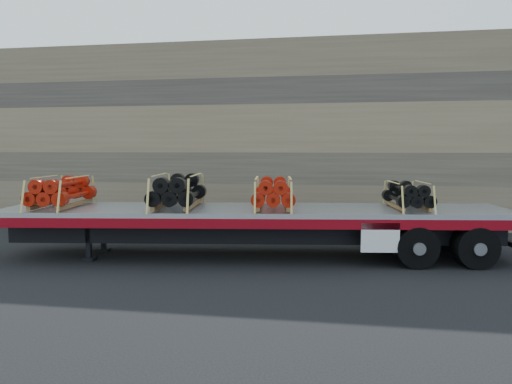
% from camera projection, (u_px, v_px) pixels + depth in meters
% --- Properties ---
extents(ground, '(120.00, 120.00, 0.00)m').
position_uv_depth(ground, '(218.00, 253.00, 14.14)').
color(ground, black).
rests_on(ground, ground).
extents(rock_wall, '(44.00, 3.00, 7.00)m').
position_uv_depth(rock_wall, '(257.00, 135.00, 20.21)').
color(rock_wall, '#7A6B54').
rests_on(rock_wall, ground).
extents(trailer, '(13.73, 4.44, 1.35)m').
position_uv_depth(trailer, '(255.00, 232.00, 13.54)').
color(trailer, '#B0B3B8').
rests_on(trailer, ground).
extents(bundle_front, '(1.43, 2.38, 0.80)m').
position_uv_depth(bundle_front, '(62.00, 192.00, 13.63)').
color(bundle_front, '#A71808').
rests_on(bundle_front, trailer).
extents(bundle_midfront, '(1.53, 2.56, 0.86)m').
position_uv_depth(bundle_midfront, '(178.00, 192.00, 13.52)').
color(bundle_midfront, black).
rests_on(bundle_midfront, trailer).
extents(bundle_midrear, '(1.39, 2.33, 0.78)m').
position_uv_depth(bundle_midrear, '(273.00, 193.00, 13.43)').
color(bundle_midrear, '#A71808').
rests_on(bundle_midrear, trailer).
extents(bundle_rear, '(1.21, 2.02, 0.68)m').
position_uv_depth(bundle_rear, '(407.00, 196.00, 13.31)').
color(bundle_rear, black).
rests_on(bundle_rear, trailer).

